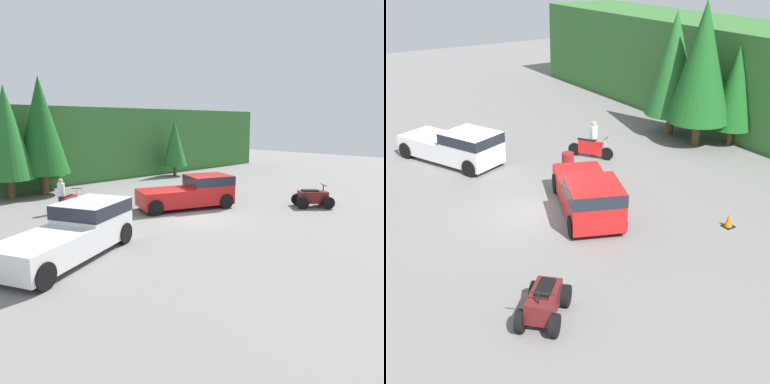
# 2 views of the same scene
# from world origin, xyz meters

# --- Properties ---
(ground_plane) EXTENTS (80.00, 80.00, 0.00)m
(ground_plane) POSITION_xyz_m (0.00, 0.00, 0.00)
(ground_plane) COLOR slate
(tree_left) EXTENTS (3.00, 3.00, 6.82)m
(tree_left) POSITION_xyz_m (-4.82, 11.12, 4.01)
(tree_left) COLOR brown
(tree_left) RESTS_ON ground_plane
(tree_mid_left) EXTENTS (3.30, 3.30, 7.50)m
(tree_mid_left) POSITION_xyz_m (-2.72, 11.12, 4.41)
(tree_mid_left) COLOR brown
(tree_mid_left) RESTS_ON ground_plane
(tree_mid_right) EXTENTS (2.31, 2.31, 5.26)m
(tree_mid_right) POSITION_xyz_m (-1.80, 12.74, 3.09)
(tree_mid_right) COLOR brown
(tree_mid_right) RESTS_ON ground_plane
(pickup_truck_red) EXTENTS (5.48, 3.74, 1.75)m
(pickup_truck_red) POSITION_xyz_m (1.36, 1.60, 0.93)
(pickup_truck_red) COLOR red
(pickup_truck_red) RESTS_ON ground_plane
(pickup_truck_second) EXTENTS (5.80, 4.09, 1.75)m
(pickup_truck_second) POSITION_xyz_m (-6.85, -0.72, 0.93)
(pickup_truck_second) COLOR white
(pickup_truck_second) RESTS_ON ground_plane
(dirt_bike) EXTENTS (2.04, 1.46, 1.16)m
(dirt_bike) POSITION_xyz_m (-4.05, 5.22, 0.48)
(dirt_bike) COLOR black
(dirt_bike) RESTS_ON ground_plane
(quad_atv) EXTENTS (2.31, 2.28, 1.26)m
(quad_atv) POSITION_xyz_m (6.09, -3.00, 0.50)
(quad_atv) COLOR black
(quad_atv) RESTS_ON ground_plane
(rider_person) EXTENTS (0.47, 0.47, 1.79)m
(rider_person) POSITION_xyz_m (-4.31, 5.59, 0.97)
(rider_person) COLOR navy
(rider_person) RESTS_ON ground_plane
(traffic_cone) EXTENTS (0.42, 0.42, 0.55)m
(traffic_cone) POSITION_xyz_m (4.96, 5.61, 0.25)
(traffic_cone) COLOR black
(traffic_cone) RESTS_ON ground_plane
(steel_barrel) EXTENTS (0.58, 0.58, 0.88)m
(steel_barrel) POSITION_xyz_m (-3.20, 3.38, 0.44)
(steel_barrel) COLOR maroon
(steel_barrel) RESTS_ON ground_plane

